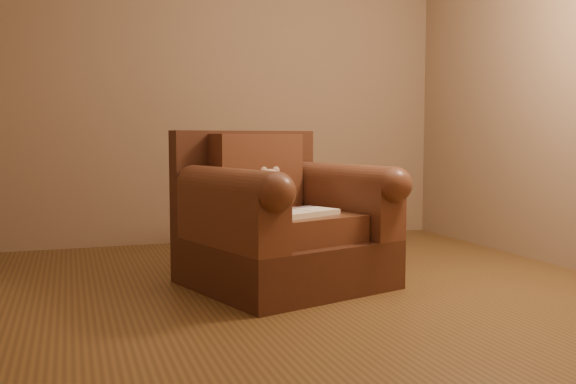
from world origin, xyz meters
name	(u,v)px	position (x,y,z in m)	size (l,w,h in m)	color
floor	(303,292)	(0.00, 0.00, 0.00)	(4.00, 4.00, 0.00)	brown
armchair	(281,225)	(-0.06, 0.24, 0.37)	(1.32, 1.29, 0.96)	#412215
teddy_bear	(272,193)	(-0.09, 0.32, 0.57)	(0.20, 0.23, 0.28)	#CBA88E
guidebook	(301,213)	(-0.01, 0.00, 0.48)	(0.49, 0.41, 0.03)	beige
side_table	(379,227)	(0.76, 0.50, 0.29)	(0.38, 0.38, 0.54)	#BB8B33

